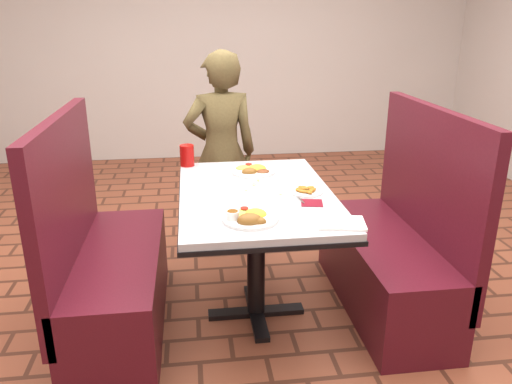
{
  "coord_description": "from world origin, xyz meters",
  "views": [
    {
      "loc": [
        -0.33,
        -2.46,
        1.63
      ],
      "look_at": [
        0.0,
        0.0,
        0.75
      ],
      "focal_mm": 35.0,
      "sensor_mm": 36.0,
      "label": 1
    }
  ],
  "objects_px": {
    "booth_bench_left": "(109,272)",
    "diner_person": "(221,153)",
    "far_dinner_plate": "(253,169)",
    "red_tumbler": "(187,155)",
    "dining_table": "(256,209)",
    "booth_bench_right": "(393,255)",
    "near_dinner_plate": "(249,215)",
    "plantain_plate": "(306,191)"
  },
  "relations": [
    {
      "from": "far_dinner_plate",
      "to": "booth_bench_right",
      "type": "bearing_deg",
      "value": -24.45
    },
    {
      "from": "plantain_plate",
      "to": "dining_table",
      "type": "bearing_deg",
      "value": 169.43
    },
    {
      "from": "dining_table",
      "to": "far_dinner_plate",
      "type": "relative_size",
      "value": 4.66
    },
    {
      "from": "far_dinner_plate",
      "to": "red_tumbler",
      "type": "distance_m",
      "value": 0.44
    },
    {
      "from": "far_dinner_plate",
      "to": "plantain_plate",
      "type": "bearing_deg",
      "value": -60.12
    },
    {
      "from": "dining_table",
      "to": "booth_bench_left",
      "type": "bearing_deg",
      "value": 180.0
    },
    {
      "from": "booth_bench_left",
      "to": "red_tumbler",
      "type": "height_order",
      "value": "booth_bench_left"
    },
    {
      "from": "booth_bench_left",
      "to": "near_dinner_plate",
      "type": "relative_size",
      "value": 4.68
    },
    {
      "from": "diner_person",
      "to": "far_dinner_plate",
      "type": "xyz_separation_m",
      "value": [
        0.15,
        -0.61,
        0.06
      ]
    },
    {
      "from": "booth_bench_left",
      "to": "diner_person",
      "type": "xyz_separation_m",
      "value": [
        0.68,
        0.96,
        0.38
      ]
    },
    {
      "from": "near_dinner_plate",
      "to": "far_dinner_plate",
      "type": "distance_m",
      "value": 0.74
    },
    {
      "from": "plantain_plate",
      "to": "booth_bench_left",
      "type": "bearing_deg",
      "value": 177.39
    },
    {
      "from": "near_dinner_plate",
      "to": "plantain_plate",
      "type": "distance_m",
      "value": 0.48
    },
    {
      "from": "diner_person",
      "to": "near_dinner_plate",
      "type": "xyz_separation_m",
      "value": [
        0.04,
        -1.34,
        0.07
      ]
    },
    {
      "from": "dining_table",
      "to": "red_tumbler",
      "type": "relative_size",
      "value": 9.27
    },
    {
      "from": "booth_bench_left",
      "to": "red_tumbler",
      "type": "relative_size",
      "value": 9.18
    },
    {
      "from": "booth_bench_left",
      "to": "diner_person",
      "type": "bearing_deg",
      "value": 54.73
    },
    {
      "from": "booth_bench_right",
      "to": "plantain_plate",
      "type": "height_order",
      "value": "booth_bench_right"
    },
    {
      "from": "booth_bench_left",
      "to": "plantain_plate",
      "type": "relative_size",
      "value": 6.92
    },
    {
      "from": "booth_bench_left",
      "to": "plantain_plate",
      "type": "distance_m",
      "value": 1.14
    },
    {
      "from": "dining_table",
      "to": "red_tumbler",
      "type": "height_order",
      "value": "red_tumbler"
    },
    {
      "from": "near_dinner_plate",
      "to": "red_tumbler",
      "type": "relative_size",
      "value": 1.96
    },
    {
      "from": "booth_bench_left",
      "to": "red_tumbler",
      "type": "distance_m",
      "value": 0.85
    },
    {
      "from": "booth_bench_left",
      "to": "booth_bench_right",
      "type": "distance_m",
      "value": 1.6
    },
    {
      "from": "booth_bench_right",
      "to": "far_dinner_plate",
      "type": "distance_m",
      "value": 0.95
    },
    {
      "from": "near_dinner_plate",
      "to": "far_dinner_plate",
      "type": "bearing_deg",
      "value": 81.31
    },
    {
      "from": "booth_bench_left",
      "to": "red_tumbler",
      "type": "xyz_separation_m",
      "value": [
        0.44,
        0.55,
        0.49
      ]
    },
    {
      "from": "dining_table",
      "to": "diner_person",
      "type": "height_order",
      "value": "diner_person"
    },
    {
      "from": "booth_bench_right",
      "to": "red_tumbler",
      "type": "xyz_separation_m",
      "value": [
        -1.16,
        0.55,
        0.49
      ]
    },
    {
      "from": "near_dinner_plate",
      "to": "booth_bench_right",
      "type": "bearing_deg",
      "value": 23.63
    },
    {
      "from": "far_dinner_plate",
      "to": "near_dinner_plate",
      "type": "bearing_deg",
      "value": -98.69
    },
    {
      "from": "dining_table",
      "to": "near_dinner_plate",
      "type": "xyz_separation_m",
      "value": [
        -0.08,
        -0.39,
        0.12
      ]
    },
    {
      "from": "far_dinner_plate",
      "to": "red_tumbler",
      "type": "xyz_separation_m",
      "value": [
        -0.39,
        0.2,
        0.04
      ]
    },
    {
      "from": "dining_table",
      "to": "booth_bench_right",
      "type": "xyz_separation_m",
      "value": [
        0.8,
        0.0,
        -0.32
      ]
    },
    {
      "from": "plantain_plate",
      "to": "red_tumbler",
      "type": "height_order",
      "value": "red_tumbler"
    },
    {
      "from": "booth_bench_left",
      "to": "far_dinner_plate",
      "type": "bearing_deg",
      "value": 22.88
    },
    {
      "from": "booth_bench_left",
      "to": "far_dinner_plate",
      "type": "xyz_separation_m",
      "value": [
        0.83,
        0.35,
        0.44
      ]
    },
    {
      "from": "diner_person",
      "to": "red_tumbler",
      "type": "distance_m",
      "value": 0.48
    },
    {
      "from": "red_tumbler",
      "to": "booth_bench_left",
      "type": "bearing_deg",
      "value": -128.83
    },
    {
      "from": "dining_table",
      "to": "red_tumbler",
      "type": "bearing_deg",
      "value": 123.21
    },
    {
      "from": "far_dinner_plate",
      "to": "plantain_plate",
      "type": "distance_m",
      "value": 0.46
    },
    {
      "from": "far_dinner_plate",
      "to": "red_tumbler",
      "type": "height_order",
      "value": "red_tumbler"
    }
  ]
}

